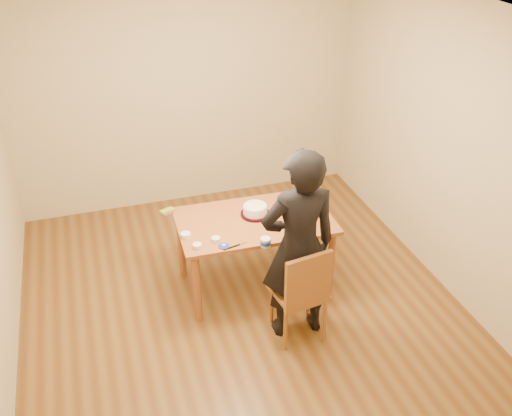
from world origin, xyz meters
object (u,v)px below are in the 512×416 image
object	(u,v)px
dining_chair	(298,292)
cake_plate	(255,214)
cake	(255,210)
person	(299,247)
dining_table	(254,221)

from	to	relation	value
dining_chair	cake_plate	world-z (taller)	cake_plate
dining_chair	cake	world-z (taller)	cake
dining_chair	cake	distance (m)	0.93
cake_plate	person	distance (m)	0.82
dining_chair	cake_plate	xyz separation A→B (m)	(-0.12, 0.85, 0.31)
dining_chair	person	world-z (taller)	person
cake_plate	cake	bearing A→B (deg)	-90.00
dining_chair	cake_plate	size ratio (longest dim) A/B	1.50
dining_chair	cake	xyz separation A→B (m)	(-0.12, 0.85, 0.36)
dining_table	cake	xyz separation A→B (m)	(0.03, 0.07, 0.08)
cake_plate	person	world-z (taller)	person
dining_table	person	xyz separation A→B (m)	(0.15, -0.73, 0.16)
dining_chair	cake_plate	distance (m)	0.91
cake_plate	cake	distance (m)	0.05
dining_table	cake	distance (m)	0.11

